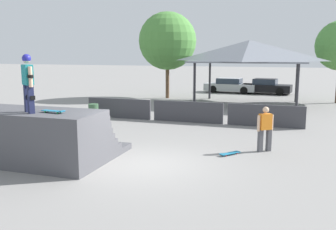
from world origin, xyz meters
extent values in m
plane|color=gray|center=(0.00, 0.00, 0.00)|extent=(160.00, 160.00, 0.00)
cube|color=#4C4C51|center=(-3.79, -0.13, 0.11)|extent=(5.13, 3.62, 0.21)
cube|color=#4C4C51|center=(-3.79, -0.55, 0.32)|extent=(5.13, 2.80, 0.21)
cube|color=#4C4C51|center=(-3.79, -0.70, 0.53)|extent=(5.13, 2.50, 0.21)
cube|color=#4C4C51|center=(-3.79, -0.80, 0.74)|extent=(5.13, 2.29, 0.21)
cube|color=#4C4C51|center=(-3.79, -0.87, 0.96)|extent=(5.13, 2.15, 0.21)
cube|color=#4C4C51|center=(-3.79, -0.92, 1.17)|extent=(5.13, 2.04, 0.21)
cube|color=#4C4C51|center=(-3.79, -0.96, 1.38)|extent=(5.13, 1.97, 0.21)
cube|color=#4C4C51|center=(-3.79, -0.98, 1.60)|extent=(5.13, 1.93, 0.21)
cylinder|color=silver|center=(-3.79, -0.02, 1.67)|extent=(5.03, 0.07, 0.07)
cube|color=#1E2347|center=(-3.08, -1.44, 2.13)|extent=(0.22, 0.22, 0.85)
cube|color=black|center=(-3.06, -1.41, 2.18)|extent=(0.24, 0.23, 0.12)
cube|color=#1E2347|center=(-3.38, -1.22, 2.13)|extent=(0.22, 0.22, 0.85)
cube|color=black|center=(-3.37, -1.20, 2.18)|extent=(0.24, 0.23, 0.12)
cube|color=teal|center=(-3.23, -1.33, 2.85)|extent=(0.51, 0.45, 0.60)
cylinder|color=beige|center=(-3.00, -1.49, 2.80)|extent=(0.16, 0.16, 0.60)
cylinder|color=black|center=(-3.00, -1.49, 2.81)|extent=(0.24, 0.24, 0.09)
cylinder|color=beige|center=(-3.47, -1.16, 2.80)|extent=(0.16, 0.16, 0.60)
cylinder|color=black|center=(-3.47, -1.16, 2.81)|extent=(0.24, 0.24, 0.09)
sphere|color=beige|center=(-3.23, -1.33, 3.30)|extent=(0.23, 0.23, 0.23)
sphere|color=#232399|center=(-3.23, -1.33, 3.33)|extent=(0.26, 0.26, 0.26)
cylinder|color=green|center=(-2.30, -1.10, 1.73)|extent=(0.06, 0.04, 0.05)
cylinder|color=green|center=(-2.32, -1.23, 1.73)|extent=(0.06, 0.04, 0.05)
cylinder|color=green|center=(-2.78, -1.04, 1.73)|extent=(0.06, 0.04, 0.05)
cylinder|color=green|center=(-2.80, -1.17, 1.73)|extent=(0.06, 0.04, 0.05)
cube|color=teal|center=(-2.55, -1.14, 1.76)|extent=(0.80, 0.30, 0.02)
cube|color=teal|center=(-2.19, -1.18, 1.78)|extent=(0.12, 0.21, 0.02)
cube|color=#4C4C51|center=(3.31, 2.68, 0.40)|extent=(0.21, 0.21, 0.80)
cube|color=#4C4C51|center=(3.59, 2.90, 0.40)|extent=(0.21, 0.21, 0.80)
cube|color=orange|center=(3.45, 2.79, 1.08)|extent=(0.47, 0.44, 0.57)
cylinder|color=beige|center=(3.24, 2.62, 1.04)|extent=(0.15, 0.15, 0.57)
cylinder|color=beige|center=(3.66, 2.95, 1.04)|extent=(0.15, 0.15, 0.57)
sphere|color=beige|center=(3.45, 2.79, 1.51)|extent=(0.22, 0.22, 0.22)
cylinder|color=red|center=(2.27, 1.70, 0.03)|extent=(0.06, 0.06, 0.05)
cylinder|color=red|center=(2.16, 1.79, 0.03)|extent=(0.06, 0.06, 0.05)
cylinder|color=red|center=(2.58, 2.11, 0.03)|extent=(0.06, 0.06, 0.05)
cylinder|color=red|center=(2.47, 2.20, 0.03)|extent=(0.06, 0.06, 0.05)
cube|color=teal|center=(2.37, 1.95, 0.06)|extent=(0.66, 0.78, 0.02)
cube|color=teal|center=(2.14, 1.65, 0.08)|extent=(0.22, 0.20, 0.02)
cube|color=#3D3D42|center=(-4.47, 7.40, 0.53)|extent=(3.60, 0.12, 1.05)
cube|color=#3D3D42|center=(-0.64, 7.40, 0.53)|extent=(3.60, 0.12, 1.05)
cube|color=#3D3D42|center=(3.18, 7.40, 0.53)|extent=(3.60, 0.12, 1.05)
cylinder|color=#2D2D33|center=(-1.62, 12.57, 1.42)|extent=(0.16, 0.16, 2.84)
cylinder|color=#2D2D33|center=(4.62, 12.57, 1.42)|extent=(0.16, 0.16, 2.84)
cylinder|color=#2D2D33|center=(-1.62, 17.28, 1.42)|extent=(0.16, 0.16, 2.84)
cylinder|color=#2D2D33|center=(4.62, 17.28, 1.42)|extent=(0.16, 0.16, 2.84)
cube|color=slate|center=(1.50, 14.93, 2.89)|extent=(7.33, 5.54, 0.10)
pyramid|color=slate|center=(1.50, 14.93, 3.61)|extent=(7.19, 5.43, 1.35)
cylinder|color=brown|center=(-4.77, 16.58, 1.38)|extent=(0.28, 0.28, 2.77)
sphere|color=#4C893D|center=(-4.77, 16.58, 4.33)|extent=(4.34, 4.34, 4.34)
cylinder|color=#385B3D|center=(-5.47, 6.42, 0.42)|extent=(0.52, 0.52, 0.85)
cube|color=#A8AAAF|center=(-0.75, 21.96, 0.48)|extent=(4.52, 2.04, 0.62)
cube|color=#283342|center=(-0.87, 21.97, 1.02)|extent=(2.15, 1.58, 0.46)
cube|color=#A8AAAF|center=(-0.87, 21.97, 1.25)|extent=(2.05, 1.54, 0.04)
cylinder|color=black|center=(0.65, 22.61, 0.32)|extent=(0.65, 0.25, 0.64)
cylinder|color=black|center=(0.52, 21.09, 0.32)|extent=(0.65, 0.25, 0.64)
cylinder|color=black|center=(-2.02, 22.83, 0.32)|extent=(0.65, 0.25, 0.64)
cylinder|color=black|center=(-2.15, 21.31, 0.32)|extent=(0.65, 0.25, 0.64)
cube|color=black|center=(2.27, 21.97, 0.48)|extent=(4.24, 2.16, 0.62)
cube|color=#283342|center=(2.16, 21.98, 1.02)|extent=(2.04, 1.64, 0.46)
cube|color=black|center=(2.16, 21.98, 1.25)|extent=(1.95, 1.59, 0.04)
cylinder|color=black|center=(3.59, 22.59, 0.32)|extent=(0.66, 0.27, 0.64)
cylinder|color=black|center=(3.41, 21.06, 0.32)|extent=(0.66, 0.27, 0.64)
cylinder|color=black|center=(1.13, 22.88, 0.32)|extent=(0.66, 0.27, 0.64)
cylinder|color=black|center=(0.95, 21.35, 0.32)|extent=(0.66, 0.27, 0.64)
camera|label=1|loc=(4.24, -10.63, 3.52)|focal=40.00mm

